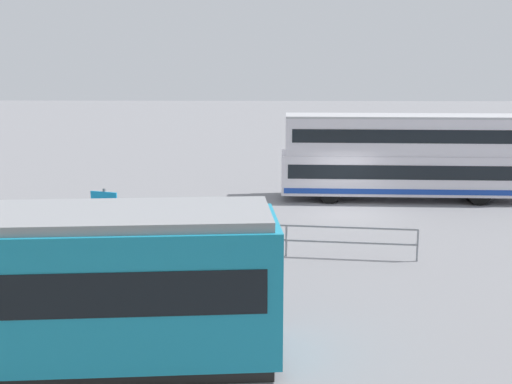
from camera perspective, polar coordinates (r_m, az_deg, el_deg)
ground_plane at (r=27.16m, az=8.14°, el=-1.89°), size 160.00×160.00×0.00m
double_decker_bus at (r=30.03m, az=13.34°, el=3.11°), size 11.52×2.83×3.93m
pedestrian_near_railing at (r=20.29m, az=-2.54°, el=-3.56°), size 0.38×0.38×1.69m
pedestrian_railing at (r=20.81m, az=2.75°, el=-3.83°), size 8.46×0.99×1.08m
info_sign at (r=21.45m, az=-13.48°, el=-1.56°), size 0.93×0.33×2.22m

